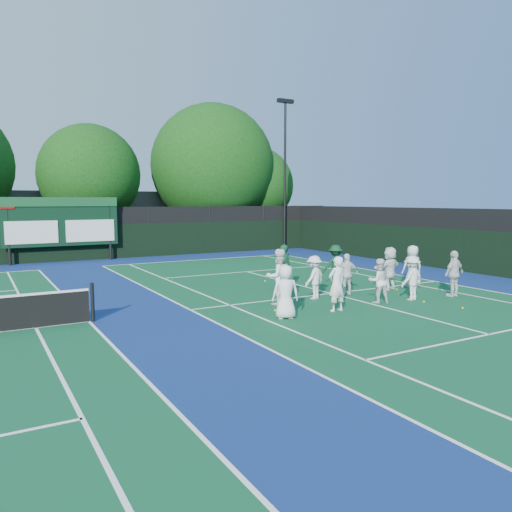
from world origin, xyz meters
TOP-DOWN VIEW (x-y plane):
  - ground at (0.00, 0.00)m, footprint 120.00×120.00m
  - court_apron at (-6.00, 1.00)m, footprint 34.00×32.00m
  - near_court at (0.00, 1.00)m, footprint 11.05×23.85m
  - back_fence at (-6.00, 16.00)m, footprint 34.00×0.08m
  - divider_fence_right at (9.00, 1.00)m, footprint 0.08×32.00m
  - scoreboard at (-7.01, 15.59)m, footprint 6.00×0.21m
  - clubhouse at (-2.00, 24.00)m, footprint 18.00×6.00m
  - light_pole_right at (7.50, 15.70)m, footprint 1.20×0.30m
  - tree_c at (-4.49, 19.58)m, footprint 6.28×6.28m
  - tree_d at (4.00, 19.58)m, footprint 8.68×8.68m
  - tree_e at (7.46, 19.58)m, footprint 5.74×5.74m
  - tennis_ball_0 at (-1.88, 1.18)m, footprint 0.07×0.07m
  - tennis_ball_1 at (2.60, 0.32)m, footprint 0.07×0.07m
  - tennis_ball_2 at (1.99, -3.06)m, footprint 0.07×0.07m
  - tennis_ball_3 at (-3.29, -0.45)m, footprint 0.07×0.07m
  - tennis_ball_4 at (-0.73, 4.46)m, footprint 0.07×0.07m
  - tennis_ball_5 at (1.69, -1.79)m, footprint 0.07×0.07m
  - player_front_0 at (-3.53, -1.39)m, footprint 0.89×0.74m
  - player_front_1 at (-1.66, -1.37)m, footprint 0.65×0.45m
  - player_front_2 at (0.35, -1.06)m, footprint 0.86×0.76m
  - player_front_3 at (1.67, -1.25)m, footprint 1.05×0.69m
  - player_front_4 at (3.44, -1.54)m, footprint 0.98×0.47m
  - player_back_0 at (-2.66, 0.37)m, footprint 0.93×0.75m
  - player_back_1 at (-1.09, 0.55)m, footprint 1.11×0.88m
  - player_back_2 at (0.42, 0.62)m, footprint 0.93×0.54m
  - player_back_3 at (2.49, 0.63)m, footprint 1.59×0.82m
  - player_back_4 at (3.66, 0.58)m, footprint 0.92×0.73m
  - coach_left at (-1.06, 2.57)m, footprint 0.68×0.50m
  - coach_right at (1.34, 2.44)m, footprint 1.15×0.82m

SIDE VIEW (x-z plane):
  - ground at x=0.00m, z-range 0.00..0.00m
  - court_apron at x=-6.00m, z-range 0.00..0.01m
  - near_court at x=0.00m, z-range 0.01..0.01m
  - tennis_ball_0 at x=-1.88m, z-range 0.00..0.07m
  - tennis_ball_1 at x=2.60m, z-range 0.00..0.07m
  - tennis_ball_2 at x=1.99m, z-range 0.00..0.07m
  - tennis_ball_3 at x=-3.29m, z-range 0.00..0.07m
  - tennis_ball_4 at x=-0.73m, z-range 0.00..0.07m
  - tennis_ball_5 at x=1.69m, z-range 0.00..0.07m
  - player_front_2 at x=0.35m, z-range 0.00..1.48m
  - player_back_2 at x=0.42m, z-range 0.00..1.49m
  - player_back_1 at x=-1.09m, z-range 0.00..1.50m
  - player_front_3 at x=1.67m, z-range 0.00..1.52m
  - player_front_0 at x=-3.53m, z-range 0.00..1.56m
  - coach_right at x=1.34m, z-range 0.00..1.61m
  - player_front_4 at x=3.44m, z-range 0.00..1.63m
  - player_back_3 at x=2.49m, z-range 0.00..1.63m
  - player_back_4 at x=3.66m, z-range 0.00..1.64m
  - player_front_1 at x=-1.66m, z-range 0.00..1.69m
  - coach_left at x=-1.06m, z-range 0.00..1.73m
  - player_back_0 at x=-2.66m, z-range 0.00..1.82m
  - back_fence at x=-6.00m, z-range -0.14..2.86m
  - divider_fence_right at x=9.00m, z-range -0.14..2.86m
  - clubhouse at x=-2.00m, z-range 0.00..4.00m
  - scoreboard at x=-7.01m, z-range 0.42..3.97m
  - tree_e at x=7.46m, z-range 0.66..8.01m
  - tree_c at x=-4.49m, z-range 0.76..8.88m
  - tree_d at x=4.00m, z-range 0.51..10.66m
  - light_pole_right at x=7.50m, z-range 1.24..11.36m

